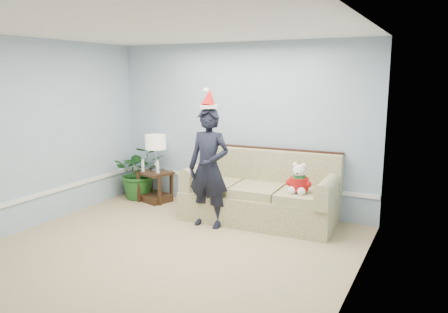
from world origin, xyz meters
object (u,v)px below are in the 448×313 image
Objects in this scene: side_table at (155,190)px; houseplant at (140,172)px; man at (209,168)px; teddy_bear at (299,182)px; sofa at (260,196)px; table_lamp at (156,144)px.

houseplant is (-0.36, 0.04, 0.28)m from side_table.
houseplant is 0.56× the size of man.
teddy_bear is at bearing -6.43° from houseplant.
houseplant is at bearing 158.15° from man.
man is (1.46, -0.68, 0.66)m from side_table.
teddy_bear is at bearing -20.10° from sofa.
houseplant is 3.07m from teddy_bear.
table_lamp is 2.71m from teddy_bear.
houseplant reaches higher than side_table.
sofa is 3.63× the size of table_lamp.
table_lamp is at bearing 170.40° from teddy_bear.
sofa is at bearing 160.11° from teddy_bear.
teddy_bear is (2.68, -0.30, 0.51)m from side_table.
man is 3.99× the size of teddy_bear.
man is at bearing -165.15° from teddy_bear.
sofa reaches higher than teddy_bear.
side_table is 2.75m from teddy_bear.
table_lamp is at bearing 173.68° from sofa.
side_table is 0.39× the size of man.
side_table is 0.46m from houseplant.
sofa reaches higher than houseplant.
sofa is at bearing -3.80° from table_lamp.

